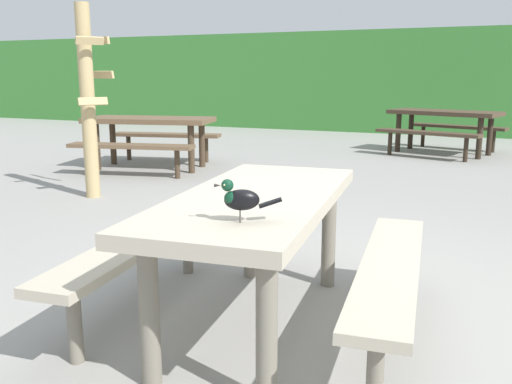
# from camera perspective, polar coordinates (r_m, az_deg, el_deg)

# --- Properties ---
(ground_plane) EXTENTS (60.00, 60.00, 0.00)m
(ground_plane) POSITION_cam_1_polar(r_m,az_deg,el_deg) (3.29, 7.04, -12.31)
(ground_plane) COLOR gray
(hedge_wall) EXTENTS (28.00, 1.23, 2.34)m
(hedge_wall) POSITION_cam_1_polar(r_m,az_deg,el_deg) (13.58, 20.28, 10.58)
(hedge_wall) COLOR #387A33
(hedge_wall) RESTS_ON ground
(picnic_table_foreground) EXTENTS (1.84, 1.87, 0.74)m
(picnic_table_foreground) POSITION_cam_1_polar(r_m,az_deg,el_deg) (2.94, 0.04, -3.69)
(picnic_table_foreground) COLOR #B2A893
(picnic_table_foreground) RESTS_ON ground
(bird_grackle) EXTENTS (0.27, 0.15, 0.18)m
(bird_grackle) POSITION_cam_1_polar(r_m,az_deg,el_deg) (2.32, -1.73, -0.64)
(bird_grackle) COLOR black
(bird_grackle) RESTS_ON picnic_table_foreground
(picnic_table_mid_left) EXTENTS (2.04, 2.02, 0.74)m
(picnic_table_mid_left) POSITION_cam_1_polar(r_m,az_deg,el_deg) (8.18, -10.91, 6.26)
(picnic_table_mid_left) COLOR brown
(picnic_table_mid_left) RESTS_ON ground
(picnic_table_mid_right) EXTENTS (2.10, 2.08, 0.74)m
(picnic_table_mid_right) POSITION_cam_1_polar(r_m,az_deg,el_deg) (10.10, 18.79, 6.91)
(picnic_table_mid_right) COLOR #473828
(picnic_table_mid_right) RESTS_ON ground
(stalk_post_left_side) EXTENTS (0.41, 0.53, 2.09)m
(stalk_post_left_side) POSITION_cam_1_polar(r_m,az_deg,el_deg) (6.35, -16.91, 8.98)
(stalk_post_left_side) COLOR tan
(stalk_post_left_side) RESTS_ON ground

